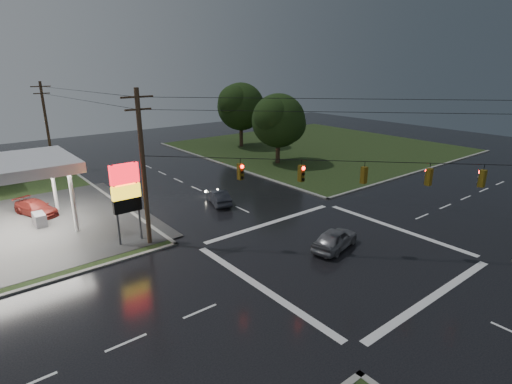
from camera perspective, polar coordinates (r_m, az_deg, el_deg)
ground at (r=28.46m, az=11.55°, el=-8.47°), size 120.00×120.00×0.00m
grass_ne at (r=63.50m, az=8.85°, el=6.36°), size 36.00×36.00×0.08m
pylon_sign at (r=29.37m, az=-18.10°, el=0.25°), size 2.00×0.35×6.00m
utility_pole_nw at (r=28.37m, az=-15.81°, el=3.45°), size 2.20×0.32×11.00m
utility_pole_n at (r=55.43m, az=-27.74°, el=8.59°), size 2.20×0.32×10.50m
traffic_signals at (r=26.29m, az=12.47°, el=4.31°), size 26.87×26.87×1.47m
tree_ne_near at (r=51.53m, az=3.33°, el=10.13°), size 7.99×6.80×8.98m
tree_ne_far at (r=62.58m, az=-2.06°, el=12.08°), size 8.46×7.20×9.80m
car_north at (r=37.18m, az=-5.38°, el=-0.71°), size 2.51×4.27×1.33m
car_crossing at (r=28.71m, az=11.22°, el=-6.56°), size 4.66×2.75×1.49m
car_pump at (r=39.14m, az=-28.94°, el=-2.00°), size 3.25×4.85×1.30m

